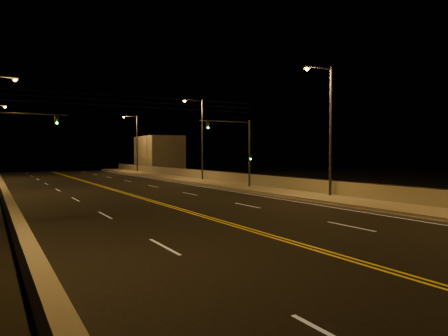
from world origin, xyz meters
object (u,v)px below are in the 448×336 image
streetlight_3 (136,140)px  streetlight_1 (328,124)px  traffic_signal_left (7,144)px  streetlight_2 (200,135)px  traffic_signal_right (240,146)px

streetlight_3 → streetlight_1: bearing=-90.0°
streetlight_3 → traffic_signal_left: (-20.36, -36.65, -1.49)m
streetlight_1 → traffic_signal_left: 22.65m
streetlight_3 → traffic_signal_left: streetlight_3 is taller
streetlight_2 → streetlight_3: (0.00, 25.06, 0.00)m
streetlight_2 → streetlight_3: 25.06m
streetlight_3 → traffic_signal_left: 41.95m
traffic_signal_right → streetlight_2: bearing=82.6°
streetlight_1 → streetlight_3: same height
streetlight_2 → traffic_signal_right: (-1.51, -11.59, -1.49)m
streetlight_2 → streetlight_3: same height
streetlight_3 → traffic_signal_right: 36.71m
traffic_signal_right → streetlight_1: bearing=-81.3°
streetlight_1 → traffic_signal_left: size_ratio=1.50×
traffic_signal_left → traffic_signal_right: bearing=0.0°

